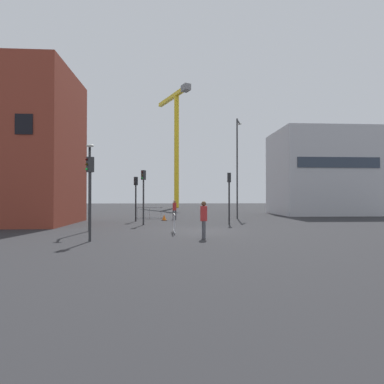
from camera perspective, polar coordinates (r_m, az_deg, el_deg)
name	(u,v)px	position (r m, az deg, el deg)	size (l,w,h in m)	color
ground	(198,231)	(19.26, 1.05, -6.96)	(160.00, 160.00, 0.00)	#28282B
brick_building	(10,148)	(27.76, -29.66, 6.87)	(9.27, 7.86, 11.45)	brown
office_block	(320,173)	(40.16, 21.87, 3.16)	(10.46, 8.33, 9.62)	#B7B7BC
construction_crane	(176,133)	(61.47, -2.82, 10.46)	(6.21, 12.36, 21.95)	yellow
streetlamp_tall	(237,161)	(30.89, 8.08, 5.47)	(0.88, 1.83, 9.45)	#2D2D30
streetlamp_short	(90,179)	(19.85, -17.74, 2.14)	(0.62, 1.41, 5.03)	#232326
traffic_light_corner	(90,184)	(15.43, -17.69, 1.28)	(0.37, 0.37, 3.88)	#2D2D30
traffic_light_verge	(143,188)	(23.60, -8.63, 0.68)	(0.35, 0.39, 3.98)	#2D2D30
traffic_light_island	(136,191)	(27.01, -9.97, 0.13)	(0.35, 0.39, 3.70)	black
traffic_light_crosswalk	(229,190)	(24.02, 6.62, 0.43)	(0.25, 0.37, 3.83)	#232326
pedestrian_walking	(175,208)	(28.93, -3.13, -2.91)	(0.34, 0.34, 1.73)	#4C4C51
pedestrian_waiting	(204,217)	(15.67, 2.10, -4.42)	(0.34, 0.34, 1.83)	#4C4C51
safety_barrier_rear	(149,213)	(29.78, -7.60, -3.70)	(2.42, 0.31, 1.08)	gray
safety_barrier_left_run	(174,223)	(18.29, -3.17, -5.51)	(0.11, 2.01, 1.08)	#B2B5BA
traffic_cone_by_barrier	(164,218)	(27.79, -4.98, -4.58)	(0.52, 0.52, 0.53)	black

